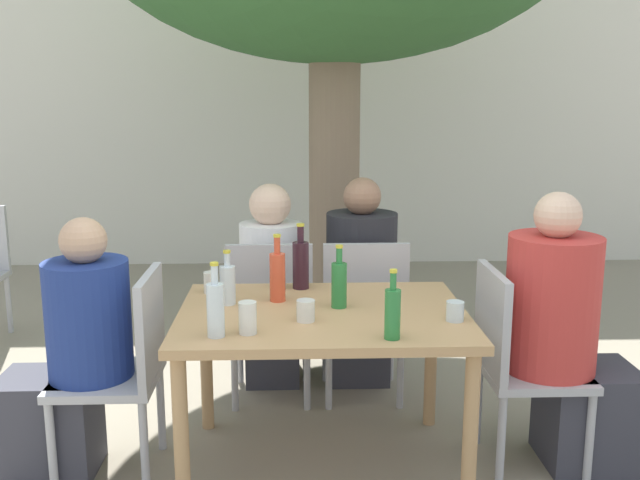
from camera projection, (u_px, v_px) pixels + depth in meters
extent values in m
plane|color=gray|center=(323.00, 466.00, 3.21)|extent=(30.00, 30.00, 0.00)
cube|color=white|center=(306.00, 120.00, 6.82)|extent=(10.00, 0.08, 2.80)
cylinder|color=#7A6651|center=(334.00, 191.00, 4.81)|extent=(0.34, 0.34, 2.00)
cube|color=tan|center=(323.00, 315.00, 3.07)|extent=(1.24, 0.92, 0.04)
cylinder|color=tan|center=(181.00, 440.00, 2.72)|extent=(0.06, 0.06, 0.69)
cylinder|color=tan|center=(470.00, 435.00, 2.77)|extent=(0.06, 0.06, 0.69)
cylinder|color=tan|center=(206.00, 362.00, 3.51)|extent=(0.06, 0.06, 0.69)
cylinder|color=tan|center=(431.00, 359.00, 3.55)|extent=(0.06, 0.06, 0.69)
cube|color=#B2B2B7|center=(107.00, 379.00, 3.09)|extent=(0.44, 0.44, 0.04)
cube|color=#B2B2B7|center=(150.00, 325.00, 3.05)|extent=(0.04, 0.44, 0.45)
cylinder|color=#B2B2B7|center=(79.00, 409.00, 3.31)|extent=(0.04, 0.04, 0.41)
cylinder|color=#B2B2B7|center=(52.00, 449.00, 2.94)|extent=(0.04, 0.04, 0.41)
cylinder|color=#B2B2B7|center=(161.00, 408.00, 3.32)|extent=(0.04, 0.04, 0.41)
cylinder|color=#B2B2B7|center=(144.00, 447.00, 2.95)|extent=(0.04, 0.04, 0.41)
cube|color=#B2B2B7|center=(534.00, 373.00, 3.16)|extent=(0.44, 0.44, 0.04)
cube|color=#B2B2B7|center=(492.00, 321.00, 3.10)|extent=(0.04, 0.44, 0.45)
cylinder|color=#B2B2B7|center=(590.00, 439.00, 3.02)|extent=(0.04, 0.04, 0.41)
cylinder|color=#B2B2B7|center=(557.00, 401.00, 3.39)|extent=(0.04, 0.04, 0.41)
cylinder|color=#B2B2B7|center=(501.00, 441.00, 3.01)|extent=(0.04, 0.04, 0.41)
cylinder|color=#B2B2B7|center=(478.00, 402.00, 3.38)|extent=(0.04, 0.04, 0.41)
cube|color=#B2B2B7|center=(271.00, 321.00, 3.88)|extent=(0.44, 0.44, 0.04)
cube|color=#B2B2B7|center=(270.00, 287.00, 3.63)|extent=(0.44, 0.04, 0.45)
cylinder|color=#B2B2B7|center=(306.00, 347.00, 4.12)|extent=(0.04, 0.04, 0.41)
cylinder|color=#B2B2B7|center=(240.00, 348.00, 4.10)|extent=(0.04, 0.04, 0.41)
cylinder|color=#B2B2B7|center=(307.00, 372.00, 3.74)|extent=(0.04, 0.04, 0.41)
cylinder|color=#B2B2B7|center=(235.00, 373.00, 3.73)|extent=(0.04, 0.04, 0.41)
cube|color=#B2B2B7|center=(362.00, 320.00, 3.90)|extent=(0.44, 0.44, 0.04)
cube|color=#B2B2B7|center=(366.00, 287.00, 3.65)|extent=(0.44, 0.04, 0.45)
cylinder|color=#B2B2B7|center=(391.00, 346.00, 4.13)|extent=(0.04, 0.04, 0.41)
cylinder|color=#B2B2B7|center=(326.00, 347.00, 4.12)|extent=(0.04, 0.04, 0.41)
cylinder|color=#B2B2B7|center=(401.00, 371.00, 3.76)|extent=(0.04, 0.04, 0.41)
cylinder|color=#B2B2B7|center=(329.00, 372.00, 3.75)|extent=(0.04, 0.04, 0.41)
cylinder|color=#B2B2B7|center=(9.00, 304.00, 4.96)|extent=(0.04, 0.04, 0.41)
cube|color=#383842|center=(50.00, 424.00, 3.12)|extent=(0.40, 0.32, 0.45)
cylinder|color=navy|center=(88.00, 319.00, 3.03)|extent=(0.36, 0.36, 0.51)
sphere|color=tan|center=(83.00, 241.00, 2.96)|extent=(0.20, 0.20, 0.20)
cube|color=#383842|center=(588.00, 415.00, 3.21)|extent=(0.40, 0.36, 0.45)
cylinder|color=#C63833|center=(552.00, 304.00, 3.09)|extent=(0.40, 0.40, 0.60)
sphere|color=beige|center=(558.00, 215.00, 3.02)|extent=(0.20, 0.20, 0.20)
cube|color=#383842|center=(273.00, 341.00, 4.17)|extent=(0.30, 0.40, 0.45)
cylinder|color=white|center=(271.00, 269.00, 3.88)|extent=(0.34, 0.34, 0.51)
sphere|color=beige|center=(270.00, 205.00, 3.81)|extent=(0.23, 0.23, 0.23)
cube|color=#383842|center=(357.00, 340.00, 4.19)|extent=(0.35, 0.40, 0.45)
cylinder|color=#232328|center=(361.00, 264.00, 3.89)|extent=(0.39, 0.39, 0.56)
sphere|color=#936B51|center=(362.00, 196.00, 3.82)|extent=(0.20, 0.20, 0.20)
cylinder|color=silver|center=(216.00, 310.00, 2.72)|extent=(0.07, 0.07, 0.21)
cylinder|color=silver|center=(215.00, 275.00, 2.69)|extent=(0.03, 0.03, 0.07)
cylinder|color=gold|center=(214.00, 264.00, 2.68)|extent=(0.03, 0.03, 0.01)
cylinder|color=#287A38|center=(339.00, 285.00, 3.10)|extent=(0.07, 0.07, 0.20)
cylinder|color=#287A38|center=(339.00, 256.00, 3.07)|extent=(0.03, 0.03, 0.07)
cylinder|color=gold|center=(339.00, 246.00, 3.06)|extent=(0.03, 0.03, 0.01)
cylinder|color=silver|center=(228.00, 285.00, 3.14)|extent=(0.07, 0.07, 0.17)
cylinder|color=silver|center=(227.00, 260.00, 3.12)|extent=(0.03, 0.03, 0.06)
cylinder|color=gold|center=(227.00, 252.00, 3.11)|extent=(0.03, 0.03, 0.01)
cylinder|color=#287A38|center=(393.00, 314.00, 2.70)|extent=(0.06, 0.06, 0.19)
cylinder|color=#287A38|center=(393.00, 281.00, 2.67)|extent=(0.02, 0.02, 0.07)
cylinder|color=gold|center=(393.00, 271.00, 2.66)|extent=(0.03, 0.03, 0.01)
cylinder|color=#331923|center=(301.00, 265.00, 3.40)|extent=(0.08, 0.08, 0.22)
cylinder|color=#331923|center=(301.00, 234.00, 3.37)|extent=(0.03, 0.03, 0.08)
cylinder|color=gold|center=(300.00, 225.00, 3.36)|extent=(0.04, 0.04, 0.01)
cylinder|color=#DB4C2D|center=(278.00, 277.00, 3.19)|extent=(0.07, 0.07, 0.22)
cylinder|color=#DB4C2D|center=(277.00, 245.00, 3.16)|extent=(0.03, 0.03, 0.08)
cylinder|color=gold|center=(277.00, 236.00, 3.15)|extent=(0.03, 0.03, 0.01)
cylinder|color=silver|center=(211.00, 283.00, 3.33)|extent=(0.07, 0.07, 0.10)
cylinder|color=silver|center=(455.00, 311.00, 2.92)|extent=(0.07, 0.07, 0.08)
cylinder|color=silver|center=(306.00, 311.00, 2.92)|extent=(0.08, 0.08, 0.09)
cylinder|color=silver|center=(279.00, 280.00, 3.40)|extent=(0.07, 0.07, 0.08)
cylinder|color=silver|center=(248.00, 318.00, 2.76)|extent=(0.07, 0.07, 0.13)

